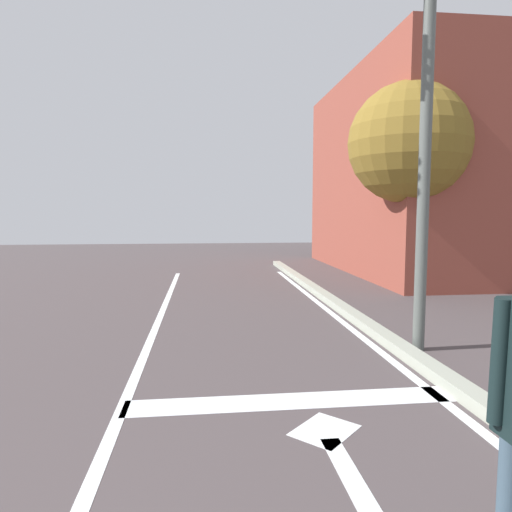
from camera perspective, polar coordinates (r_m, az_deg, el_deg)
The scene contains 8 objects.
lane_line_center at distance 4.77m, azimuth -16.63°, elevation -18.23°, with size 0.12×20.00×0.01m, color silver.
lane_line_curbside at distance 5.28m, azimuth 21.81°, elevation -16.02°, with size 0.12×20.00×0.01m, color silver.
stop_bar at distance 4.83m, azimuth 4.51°, elevation -17.69°, with size 3.35×0.40×0.01m, color silver.
lane_arrow_stem at distance 3.59m, azimuth 12.62°, elevation -26.61°, with size 0.16×1.40×0.01m, color silver.
lane_arrow_head at distance 4.30m, azimuth 8.63°, elevation -20.82°, with size 0.56×0.44×0.01m, color silver.
curb_strip at distance 5.38m, azimuth 24.26°, elevation -14.96°, with size 0.24×24.00×0.14m, color #9B9F8F.
traffic_signal_mast at distance 6.49m, azimuth 9.78°, elevation 25.55°, with size 5.03×0.34×5.84m.
roadside_tree at distance 11.48m, azimuth 18.63°, elevation 13.21°, with size 2.81×2.81×4.93m.
Camera 1 is at (0.77, 1.70, 1.90)m, focal length 31.83 mm.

